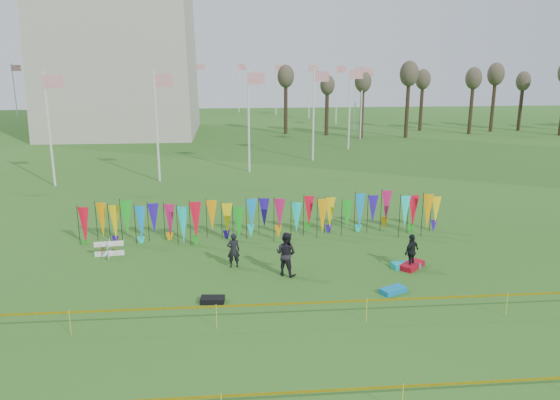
{
  "coord_description": "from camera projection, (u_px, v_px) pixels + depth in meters",
  "views": [
    {
      "loc": [
        -1.42,
        -19.17,
        8.93
      ],
      "look_at": [
        0.86,
        6.0,
        2.28
      ],
      "focal_mm": 35.0,
      "sensor_mm": 36.0,
      "label": 1
    }
  ],
  "objects": [
    {
      "name": "box_kite",
      "position": [
        109.0,
        249.0,
        25.1
      ],
      "size": [
        0.67,
        0.67,
        0.74
      ],
      "rotation": [
        0.0,
        0.0,
        0.1
      ],
      "color": "red",
      "rests_on": "ground"
    },
    {
      "name": "person_right",
      "position": [
        412.0,
        252.0,
        23.54
      ],
      "size": [
        1.05,
        0.97,
        1.57
      ],
      "primitive_type": "imported",
      "rotation": [
        0.0,
        0.0,
        3.8
      ],
      "color": "black",
      "rests_on": "ground"
    },
    {
      "name": "kite_bag_turquoise",
      "position": [
        393.0,
        290.0,
        21.28
      ],
      "size": [
        1.15,
        0.91,
        0.21
      ],
      "primitive_type": "cube",
      "rotation": [
        0.0,
        0.0,
        0.45
      ],
      "color": "#0C7DC2",
      "rests_on": "ground"
    },
    {
      "name": "flagpole_ring",
      "position": [
        124.0,
        100.0,
        64.85
      ],
      "size": [
        57.4,
        56.16,
        8.0
      ],
      "color": "silver",
      "rests_on": "ground"
    },
    {
      "name": "ground",
      "position": [
        272.0,
        298.0,
        20.86
      ],
      "size": [
        160.0,
        160.0,
        0.0
      ],
      "primitive_type": "plane",
      "color": "#285518",
      "rests_on": "ground"
    },
    {
      "name": "person_mid",
      "position": [
        286.0,
        254.0,
        22.82
      ],
      "size": [
        1.08,
        0.97,
        1.88
      ],
      "primitive_type": "imported",
      "rotation": [
        0.0,
        0.0,
        2.57
      ],
      "color": "black",
      "rests_on": "ground"
    },
    {
      "name": "kite_bag_black",
      "position": [
        212.0,
        300.0,
        20.45
      ],
      "size": [
        0.93,
        0.59,
        0.21
      ],
      "primitive_type": "cube",
      "rotation": [
        0.0,
        0.0,
        -0.09
      ],
      "color": "black",
      "rests_on": "ground"
    },
    {
      "name": "caution_tape_near",
      "position": [
        270.0,
        305.0,
        18.45
      ],
      "size": [
        26.0,
        0.02,
        0.9
      ],
      "color": "#E7C104",
      "rests_on": "ground"
    },
    {
      "name": "tree_line",
      "position": [
        513.0,
        81.0,
        64.46
      ],
      "size": [
        53.92,
        1.92,
        7.84
      ],
      "color": "#36261B",
      "rests_on": "ground"
    },
    {
      "name": "caution_tape_far",
      "position": [
        285.0,
        394.0,
        13.6
      ],
      "size": [
        26.0,
        0.02,
        0.9
      ],
      "color": "#E7C104",
      "rests_on": "ground"
    },
    {
      "name": "kite_bag_teal",
      "position": [
        406.0,
        265.0,
        23.84
      ],
      "size": [
        1.27,
        0.75,
        0.23
      ],
      "primitive_type": "cube",
      "rotation": [
        0.0,
        0.0,
        0.16
      ],
      "color": "#0CADB4",
      "rests_on": "ground"
    },
    {
      "name": "person_left",
      "position": [
        233.0,
        250.0,
        23.73
      ],
      "size": [
        0.62,
        0.49,
        1.55
      ],
      "primitive_type": "imported",
      "rotation": [
        0.0,
        0.0,
        3.29
      ],
      "color": "black",
      "rests_on": "ground"
    },
    {
      "name": "banner_row",
      "position": [
        267.0,
        216.0,
        27.35
      ],
      "size": [
        18.64,
        0.64,
        2.08
      ],
      "color": "black",
      "rests_on": "ground"
    },
    {
      "name": "kite_bag_red",
      "position": [
        412.0,
        265.0,
        23.79
      ],
      "size": [
        1.33,
        1.31,
        0.23
      ],
      "primitive_type": "cube",
      "rotation": [
        0.0,
        0.0,
        0.76
      ],
      "color": "#AF0B1C",
      "rests_on": "ground"
    }
  ]
}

